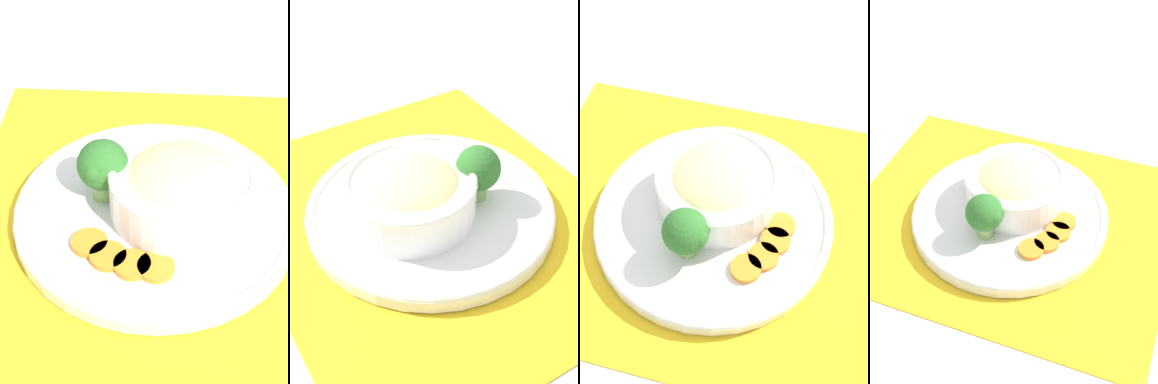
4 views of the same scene
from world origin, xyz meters
TOP-DOWN VIEW (x-y plane):
  - ground_plane at (0.00, 0.00)m, footprint 4.00×4.00m
  - placemat at (0.00, 0.00)m, footprint 0.53×0.45m
  - plate at (0.00, 0.00)m, footprint 0.31×0.31m
  - bowl at (-0.00, -0.03)m, footprint 0.16×0.16m
  - broccoli_floret at (0.02, 0.06)m, footprint 0.06×0.06m
  - carrot_slice_near at (-0.05, 0.07)m, footprint 0.04×0.04m
  - carrot_slice_middle at (-0.07, 0.05)m, footprint 0.04×0.04m
  - carrot_slice_far at (-0.08, 0.02)m, footprint 0.04×0.04m
  - carrot_slice_extra at (-0.09, -0.00)m, footprint 0.04×0.04m

SIDE VIEW (x-z plane):
  - ground_plane at x=0.00m, z-range 0.00..0.00m
  - placemat at x=0.00m, z-range 0.00..0.00m
  - plate at x=0.00m, z-range 0.00..0.03m
  - carrot_slice_near at x=-0.05m, z-range 0.02..0.03m
  - carrot_slice_middle at x=-0.07m, z-range 0.02..0.03m
  - carrot_slice_far at x=-0.08m, z-range 0.02..0.03m
  - carrot_slice_extra at x=-0.09m, z-range 0.02..0.03m
  - bowl at x=0.00m, z-range 0.02..0.09m
  - broccoli_floret at x=0.02m, z-range 0.03..0.10m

